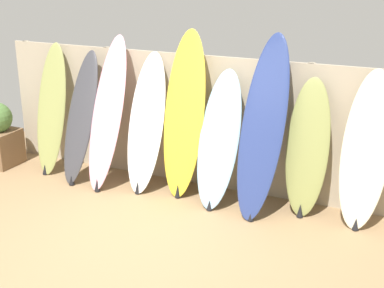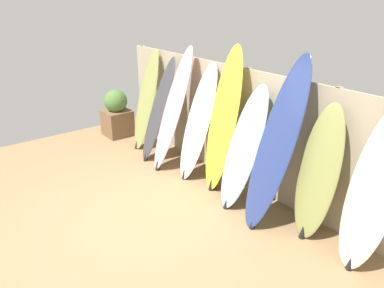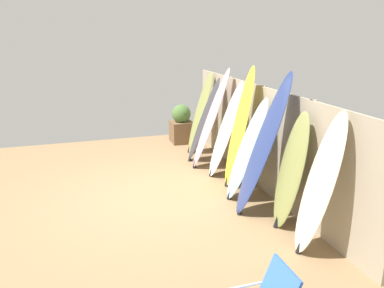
{
  "view_description": "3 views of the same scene",
  "coord_description": "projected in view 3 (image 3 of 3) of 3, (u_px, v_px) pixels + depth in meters",
  "views": [
    {
      "loc": [
        2.74,
        -4.32,
        2.99
      ],
      "look_at": [
        0.37,
        0.93,
        0.97
      ],
      "focal_mm": 50.0,
      "sensor_mm": 36.0,
      "label": 1
    },
    {
      "loc": [
        3.71,
        -1.88,
        2.83
      ],
      "look_at": [
        0.24,
        0.83,
        1.01
      ],
      "focal_mm": 35.0,
      "sensor_mm": 36.0,
      "label": 2
    },
    {
      "loc": [
        5.75,
        -1.04,
        2.68
      ],
      "look_at": [
        0.49,
        0.6,
        1.03
      ],
      "focal_mm": 35.0,
      "sensor_mm": 36.0,
      "label": 3
    }
  ],
  "objects": [
    {
      "name": "planter_box",
      "position": [
        181.0,
        124.0,
        9.39
      ],
      "size": [
        0.53,
        0.52,
        0.97
      ],
      "color": "brown",
      "rests_on": "ground"
    },
    {
      "name": "surfboard_charcoal_1",
      "position": [
        204.0,
        120.0,
        7.94
      ],
      "size": [
        0.51,
        0.78,
        1.8
      ],
      "color": "#38383D",
      "rests_on": "ground"
    },
    {
      "name": "ground",
      "position": [
        149.0,
        197.0,
        6.32
      ],
      "size": [
        7.68,
        7.68,
        0.0
      ],
      "primitive_type": "plane",
      "color": "#8E704C"
    },
    {
      "name": "surfboard_white_3",
      "position": [
        226.0,
        130.0,
        7.07
      ],
      "size": [
        0.51,
        0.68,
        1.82
      ],
      "color": "white",
      "rests_on": "ground"
    },
    {
      "name": "surfboard_skyblue_5",
      "position": [
        247.0,
        150.0,
        6.1
      ],
      "size": [
        0.55,
        0.7,
        1.7
      ],
      "color": "#8CB7D6",
      "rests_on": "ground"
    },
    {
      "name": "surfboard_pink_2",
      "position": [
        211.0,
        119.0,
        7.5
      ],
      "size": [
        0.52,
        0.83,
        2.03
      ],
      "color": "pink",
      "rests_on": "ground"
    },
    {
      "name": "surfboard_navy_6",
      "position": [
        263.0,
        146.0,
        5.52
      ],
      "size": [
        0.61,
        0.85,
        2.17
      ],
      "color": "navy",
      "rests_on": "ground"
    },
    {
      "name": "surfboard_yellow_4",
      "position": [
        239.0,
        129.0,
        6.54
      ],
      "size": [
        0.61,
        0.53,
        2.15
      ],
      "color": "yellow",
      "rests_on": "ground"
    },
    {
      "name": "surfboard_cream_8",
      "position": [
        319.0,
        185.0,
        4.53
      ],
      "size": [
        0.6,
        0.55,
        1.82
      ],
      "color": "beige",
      "rests_on": "ground"
    },
    {
      "name": "fence_back",
      "position": [
        259.0,
        137.0,
        6.63
      ],
      "size": [
        6.08,
        0.11,
        1.8
      ],
      "color": "tan",
      "rests_on": "ground"
    },
    {
      "name": "surfboard_olive_7",
      "position": [
        291.0,
        172.0,
        5.16
      ],
      "size": [
        0.52,
        0.42,
        1.68
      ],
      "color": "olive",
      "rests_on": "ground"
    },
    {
      "name": "surfboard_olive_0",
      "position": [
        200.0,
        113.0,
        8.5
      ],
      "size": [
        0.52,
        0.67,
        1.85
      ],
      "color": "olive",
      "rests_on": "ground"
    }
  ]
}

